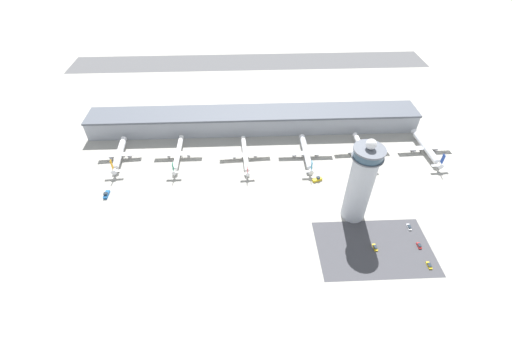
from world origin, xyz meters
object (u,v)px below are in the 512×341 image
at_px(airplane_gate_bravo, 178,154).
at_px(airplane_gate_foxtrot, 426,148).
at_px(airplane_gate_alpha, 119,154).
at_px(service_truck_fuel, 317,179).
at_px(airplane_gate_echo, 363,150).
at_px(car_red_hatchback, 419,246).
at_px(service_truck_baggage, 358,159).
at_px(car_maroon_suv, 409,227).
at_px(airplane_gate_charlie, 245,155).
at_px(control_tower, 361,183).
at_px(airplane_gate_delta, 306,153).
at_px(car_green_van, 429,265).
at_px(car_grey_coupe, 375,247).
at_px(service_truck_catering, 106,195).

xyz_separation_m(airplane_gate_bravo, airplane_gate_foxtrot, (184.39, -0.50, 0.05)).
relative_size(airplane_gate_alpha, service_truck_fuel, 5.64).
distance_m(airplane_gate_echo, service_truck_fuel, 47.37).
xyz_separation_m(airplane_gate_bravo, car_red_hatchback, (145.45, -85.24, -3.77)).
xyz_separation_m(service_truck_baggage, car_maroon_suv, (13.16, -63.93, -0.47)).
bearing_deg(airplane_gate_charlie, airplane_gate_echo, 1.28).
xyz_separation_m(control_tower, airplane_gate_charlie, (-64.76, 57.09, -22.86)).
height_order(control_tower, car_red_hatchback, control_tower).
distance_m(airplane_gate_delta, car_green_van, 108.46).
xyz_separation_m(airplane_gate_foxtrot, car_grey_coupe, (-64.09, -84.84, -3.85)).
bearing_deg(service_truck_fuel, service_truck_baggage, 31.20).
height_order(airplane_gate_alpha, airplane_gate_delta, airplane_gate_alpha).
bearing_deg(airplane_gate_echo, airplane_gate_charlie, -178.72).
height_order(control_tower, service_truck_catering, control_tower).
height_order(airplane_gate_foxtrot, car_grey_coupe, airplane_gate_foxtrot).
distance_m(service_truck_catering, service_truck_fuel, 140.32).
height_order(airplane_gate_bravo, service_truck_catering, airplane_gate_bravo).
bearing_deg(service_truck_catering, service_truck_baggage, 9.48).
xyz_separation_m(airplane_gate_delta, airplane_gate_foxtrot, (90.53, 2.37, 0.33)).
xyz_separation_m(airplane_gate_echo, service_truck_catering, (-178.62, -35.96, -2.81)).
xyz_separation_m(service_truck_catering, car_grey_coupe, (162.37, -48.49, -0.48)).
distance_m(airplane_gate_charlie, airplane_gate_foxtrot, 135.28).
height_order(service_truck_catering, car_grey_coupe, service_truck_catering).
bearing_deg(airplane_gate_bravo, service_truck_baggage, -3.39).
bearing_deg(service_truck_catering, car_grey_coupe, -16.63).
height_order(airplane_gate_bravo, airplane_gate_delta, airplane_gate_delta).
relative_size(airplane_gate_delta, airplane_gate_echo, 1.04).
distance_m(car_red_hatchback, car_grey_coupe, 25.15).
distance_m(control_tower, airplane_gate_delta, 64.60).
distance_m(control_tower, service_truck_catering, 159.75).
bearing_deg(car_green_van, service_truck_fuel, 124.32).
distance_m(airplane_gate_alpha, car_red_hatchback, 206.81).
bearing_deg(airplane_gate_delta, car_red_hatchback, -57.94).
xyz_separation_m(airplane_gate_delta, car_red_hatchback, (51.60, -82.37, -3.49)).
relative_size(service_truck_catering, service_truck_fuel, 0.98).
distance_m(airplane_gate_bravo, airplane_gate_echo, 136.55).
bearing_deg(airplane_gate_delta, car_grey_coupe, -72.22).
height_order(airplane_gate_charlie, car_maroon_suv, airplane_gate_charlie).
height_order(airplane_gate_echo, car_red_hatchback, airplane_gate_echo).
bearing_deg(airplane_gate_echo, car_maroon_suv, -83.25).
height_order(airplane_gate_echo, car_grey_coupe, airplane_gate_echo).
relative_size(service_truck_fuel, car_green_van, 1.58).
height_order(airplane_gate_bravo, car_green_van, airplane_gate_bravo).
xyz_separation_m(control_tower, service_truck_baggage, (17.88, 52.13, -25.72)).
xyz_separation_m(control_tower, service_truck_catering, (-155.96, 23.09, -25.72)).
xyz_separation_m(airplane_gate_delta, service_truck_baggage, (37.91, -4.95, -3.03)).
bearing_deg(airplane_gate_foxtrot, service_truck_baggage, -172.08).
height_order(control_tower, car_green_van, control_tower).
bearing_deg(car_red_hatchback, airplane_gate_foxtrot, 65.32).
distance_m(airplane_gate_foxtrot, car_grey_coupe, 106.40).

